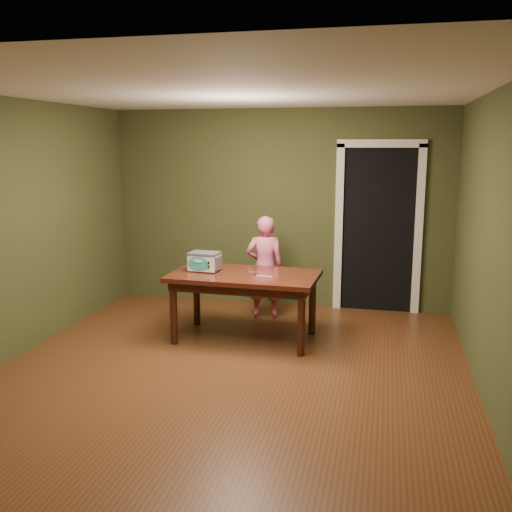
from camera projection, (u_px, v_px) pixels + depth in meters
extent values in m
plane|color=brown|center=(229.00, 374.00, 5.41)|extent=(5.00, 5.00, 0.00)
cube|color=#404725|center=(279.00, 209.00, 7.55)|extent=(4.50, 0.02, 2.60)
cube|color=#404725|center=(89.00, 321.00, 2.77)|extent=(4.50, 0.02, 2.60)
cube|color=#404725|center=(10.00, 231.00, 5.65)|extent=(0.02, 5.00, 2.60)
cube|color=#404725|center=(492.00, 249.00, 4.67)|extent=(0.02, 5.00, 2.60)
cube|color=white|center=(226.00, 90.00, 4.91)|extent=(4.50, 5.00, 0.02)
cube|color=black|center=(378.00, 227.00, 7.60)|extent=(0.90, 0.60, 2.10)
cube|color=black|center=(378.00, 231.00, 7.30)|extent=(0.90, 0.02, 2.10)
cube|color=white|center=(339.00, 230.00, 7.40)|extent=(0.10, 0.06, 2.20)
cube|color=white|center=(418.00, 232.00, 7.18)|extent=(0.10, 0.06, 2.20)
cube|color=white|center=(382.00, 143.00, 7.07)|extent=(1.10, 0.06, 0.10)
cube|color=#39160C|center=(245.00, 276.00, 6.24)|extent=(1.63, 0.95, 0.05)
cube|color=black|center=(245.00, 282.00, 6.26)|extent=(1.51, 0.83, 0.10)
cylinder|color=black|center=(174.00, 313.00, 6.16)|extent=(0.08, 0.08, 0.70)
cylinder|color=black|center=(197.00, 296.00, 6.82)|extent=(0.08, 0.08, 0.70)
cylinder|color=black|center=(301.00, 323.00, 5.81)|extent=(0.08, 0.08, 0.70)
cylinder|color=black|center=(312.00, 305.00, 6.47)|extent=(0.08, 0.08, 0.70)
cylinder|color=#4C4F54|center=(191.00, 271.00, 6.32)|extent=(0.02, 0.02, 0.01)
cylinder|color=#4C4F54|center=(197.00, 268.00, 6.48)|extent=(0.02, 0.02, 0.01)
cylinder|color=#4C4F54|center=(213.00, 273.00, 6.25)|extent=(0.02, 0.02, 0.01)
cylinder|color=#4C4F54|center=(218.00, 269.00, 6.41)|extent=(0.02, 0.02, 0.01)
cube|color=white|center=(205.00, 262.00, 6.35)|extent=(0.33, 0.25, 0.18)
cube|color=#4C4F54|center=(204.00, 253.00, 6.33)|extent=(0.34, 0.25, 0.03)
cube|color=#4C4F54|center=(191.00, 261.00, 6.39)|extent=(0.03, 0.20, 0.14)
cube|color=#4C4F54|center=(219.00, 263.00, 6.30)|extent=(0.03, 0.20, 0.14)
ellipsoid|color=teal|center=(198.00, 264.00, 6.24)|extent=(0.24, 0.02, 0.15)
cylinder|color=black|center=(209.00, 263.00, 6.20)|extent=(0.02, 0.01, 0.02)
cylinder|color=black|center=(209.00, 267.00, 6.21)|extent=(0.02, 0.01, 0.02)
cylinder|color=silver|center=(252.00, 273.00, 6.22)|extent=(0.10, 0.10, 0.02)
cylinder|color=#492A18|center=(252.00, 272.00, 6.21)|extent=(0.09, 0.09, 0.01)
cube|color=#FFCB6E|center=(264.00, 276.00, 6.09)|extent=(0.18, 0.04, 0.01)
imported|color=pink|center=(265.00, 267.00, 7.07)|extent=(0.52, 0.39, 1.28)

